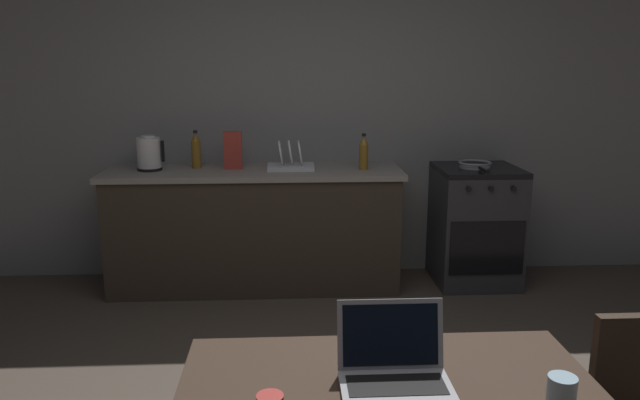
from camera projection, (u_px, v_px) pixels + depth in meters
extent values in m
cube|color=gray|center=(355.00, 112.00, 4.75)|extent=(6.40, 0.10, 2.56)
cube|color=#382D23|center=(255.00, 231.00, 4.56)|extent=(2.10, 0.60, 0.86)
cube|color=gray|center=(254.00, 172.00, 4.46)|extent=(2.16, 0.64, 0.04)
cube|color=#2D2D30|center=(475.00, 228.00, 4.65)|extent=(0.60, 0.60, 0.86)
cube|color=black|center=(478.00, 170.00, 4.55)|extent=(0.60, 0.60, 0.04)
cube|color=black|center=(487.00, 248.00, 4.37)|extent=(0.54, 0.01, 0.39)
cylinder|color=black|center=(469.00, 189.00, 4.25)|extent=(0.04, 0.02, 0.04)
cylinder|color=black|center=(491.00, 189.00, 4.26)|extent=(0.04, 0.02, 0.04)
cylinder|color=black|center=(514.00, 189.00, 4.27)|extent=(0.04, 0.02, 0.04)
cube|color=#99999E|center=(397.00, 391.00, 1.73)|extent=(0.32, 0.22, 0.02)
cube|color=black|center=(396.00, 385.00, 1.74)|extent=(0.28, 0.12, 0.00)
cube|color=#99999E|center=(390.00, 334.00, 1.83)|extent=(0.32, 0.06, 0.21)
cube|color=black|center=(391.00, 335.00, 1.83)|extent=(0.29, 0.04, 0.18)
cylinder|color=black|center=(150.00, 169.00, 4.41)|extent=(0.18, 0.18, 0.02)
cylinder|color=silver|center=(149.00, 153.00, 4.39)|extent=(0.17, 0.17, 0.22)
cylinder|color=silver|center=(148.00, 137.00, 4.36)|extent=(0.10, 0.10, 0.02)
cube|color=black|center=(163.00, 151.00, 4.39)|extent=(0.02, 0.02, 0.15)
cylinder|color=#8C601E|center=(364.00, 157.00, 4.43)|extent=(0.07, 0.07, 0.18)
cone|color=#8C601E|center=(364.00, 140.00, 4.40)|extent=(0.07, 0.07, 0.06)
cylinder|color=black|center=(364.00, 135.00, 4.39)|extent=(0.03, 0.03, 0.02)
cylinder|color=gray|center=(475.00, 167.00, 4.52)|extent=(0.23, 0.23, 0.01)
torus|color=gray|center=(475.00, 163.00, 4.51)|extent=(0.24, 0.24, 0.02)
cylinder|color=black|center=(484.00, 170.00, 4.32)|extent=(0.02, 0.18, 0.02)
cube|color=#B2382D|center=(233.00, 151.00, 4.44)|extent=(0.13, 0.05, 0.27)
cube|color=silver|center=(291.00, 167.00, 4.47)|extent=(0.34, 0.26, 0.03)
cylinder|color=white|center=(281.00, 153.00, 4.44)|extent=(0.04, 0.18, 0.18)
cylinder|color=white|center=(291.00, 153.00, 4.44)|extent=(0.04, 0.18, 0.18)
cylinder|color=white|center=(300.00, 153.00, 4.45)|extent=(0.04, 0.18, 0.18)
cylinder|color=#8C601E|center=(196.00, 155.00, 4.49)|extent=(0.07, 0.07, 0.20)
cone|color=#8C601E|center=(195.00, 137.00, 4.46)|extent=(0.07, 0.07, 0.06)
cylinder|color=black|center=(195.00, 132.00, 4.45)|extent=(0.03, 0.03, 0.02)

